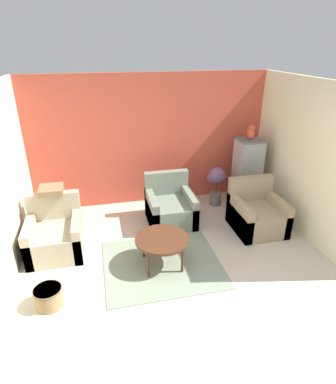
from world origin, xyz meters
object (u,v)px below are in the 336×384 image
Objects in this scene: birdcage at (247,173)px; armchair_right at (257,214)px; potted_plant at (216,181)px; coffee_table at (162,240)px; armchair_left at (55,236)px; parrot at (251,132)px; armchair_middle at (170,208)px; wicker_basket at (49,296)px.

armchair_right is at bearing -103.80° from birdcage.
coffee_table is at bearing -130.90° from potted_plant.
parrot is (3.51, 0.90, 1.15)m from armchair_left.
birdcage is at bearing 14.34° from armchair_middle.
armchair_right is 3.00× the size of parrot.
birdcage is 0.61m from potted_plant.
parrot reaches higher than armchair_left.
parrot is 0.36× the size of potted_plant.
parrot is at bearing 38.45° from coffee_table.
birdcage is 3.81× the size of wicker_basket.
armchair_right is 0.65× the size of birdcage.
armchair_right is at bearing -22.12° from armchair_middle.
armchair_left is 3.27m from armchair_right.
parrot is at bearing -3.40° from potted_plant.
armchair_left and armchair_middle have the same top height.
armchair_left reaches higher than potted_plant.
coffee_table is 1.66m from armchair_left.
armchair_left and armchair_right have the same top height.
wicker_basket is at bearing -161.45° from armchair_right.
wicker_basket is at bearing -149.47° from birdcage.
coffee_table reaches higher than wicker_basket.
birdcage reaches higher than armchair_right.
wicker_basket is at bearing -138.83° from armchair_middle.
parrot is 0.83× the size of wicker_basket.
birdcage is 1.67× the size of potted_plant.
potted_plant reaches higher than coffee_table.
potted_plant is 3.61m from wicker_basket.
armchair_middle is 2.03m from parrot.
parrot reaches higher than coffee_table.
armchair_right is 1.53m from parrot.
armchair_right is at bearing 19.32° from coffee_table.
wicker_basket is (-2.91, -2.11, -0.36)m from potted_plant.
armchair_left is 2.48× the size of wicker_basket.
armchair_middle reaches higher than wicker_basket.
coffee_table is 0.89× the size of armchair_middle.
armchair_middle is 2.48× the size of wicker_basket.
coffee_table is at bearing -141.55° from parrot.
coffee_table is 2.16m from potted_plant.
birdcage is 0.80m from parrot.
wicker_basket is (-3.51, -2.07, -1.28)m from parrot.
armchair_right is at bearing 18.55° from wicker_basket.
birdcage is (1.61, 0.41, 0.35)m from armchair_middle.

